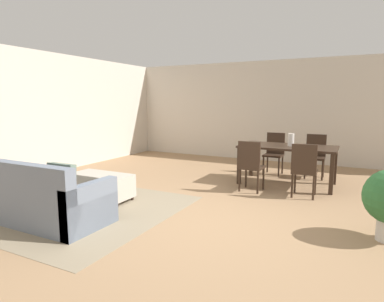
# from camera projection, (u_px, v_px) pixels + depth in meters

# --- Properties ---
(ground_plane) EXTENTS (10.80, 10.80, 0.00)m
(ground_plane) POSITION_uv_depth(u_px,v_px,m) (209.00, 220.00, 4.48)
(ground_plane) COLOR #9E7A56
(wall_back) EXTENTS (9.00, 0.12, 2.70)m
(wall_back) POSITION_uv_depth(u_px,v_px,m) (286.00, 112.00, 8.68)
(wall_back) COLOR beige
(wall_back) RESTS_ON ground_plane
(wall_left) EXTENTS (0.12, 11.00, 2.70)m
(wall_left) POSITION_uv_depth(u_px,v_px,m) (21.00, 114.00, 6.75)
(wall_left) COLOR beige
(wall_left) RESTS_ON ground_plane
(area_rug) EXTENTS (3.00, 2.80, 0.01)m
(area_rug) POSITION_uv_depth(u_px,v_px,m) (75.00, 208.00, 4.98)
(area_rug) COLOR gray
(area_rug) RESTS_ON ground_plane
(couch) EXTENTS (2.02, 0.86, 0.86)m
(couch) POSITION_uv_depth(u_px,v_px,m) (37.00, 199.00, 4.44)
(couch) COLOR slate
(couch) RESTS_ON ground_plane
(ottoman_table) EXTENTS (1.04, 0.48, 0.43)m
(ottoman_table) POSITION_uv_depth(u_px,v_px,m) (102.00, 185.00, 5.40)
(ottoman_table) COLOR #B7AD9E
(ottoman_table) RESTS_ON ground_plane
(dining_table) EXTENTS (1.80, 0.93, 0.76)m
(dining_table) POSITION_uv_depth(u_px,v_px,m) (288.00, 150.00, 6.35)
(dining_table) COLOR #332319
(dining_table) RESTS_ON ground_plane
(dining_chair_near_left) EXTENTS (0.41, 0.41, 0.92)m
(dining_chair_near_left) POSITION_uv_depth(u_px,v_px,m) (251.00, 163.00, 5.83)
(dining_chair_near_left) COLOR #332319
(dining_chair_near_left) RESTS_ON ground_plane
(dining_chair_near_right) EXTENTS (0.41, 0.41, 0.92)m
(dining_chair_near_right) POSITION_uv_depth(u_px,v_px,m) (304.00, 167.00, 5.46)
(dining_chair_near_right) COLOR #332319
(dining_chair_near_right) RESTS_ON ground_plane
(dining_chair_far_left) EXTENTS (0.41, 0.41, 0.92)m
(dining_chair_far_left) POSITION_uv_depth(u_px,v_px,m) (274.00, 151.00, 7.31)
(dining_chair_far_left) COLOR #332319
(dining_chair_far_left) RESTS_ON ground_plane
(dining_chair_far_right) EXTENTS (0.42, 0.42, 0.92)m
(dining_chair_far_right) POSITION_uv_depth(u_px,v_px,m) (315.00, 153.00, 6.95)
(dining_chair_far_right) COLOR #332319
(dining_chair_far_right) RESTS_ON ground_plane
(vase_centerpiece) EXTENTS (0.12, 0.12, 0.24)m
(vase_centerpiece) POSITION_uv_depth(u_px,v_px,m) (291.00, 140.00, 6.28)
(vase_centerpiece) COLOR silver
(vase_centerpiece) RESTS_ON dining_table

